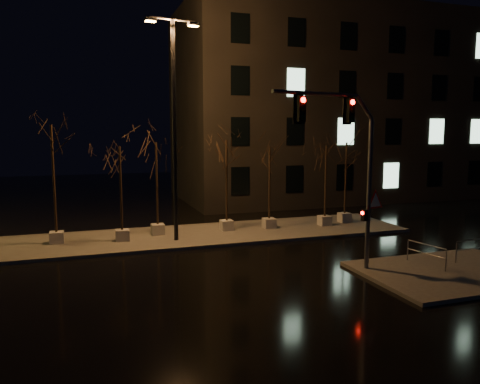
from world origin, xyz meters
name	(u,v)px	position (x,y,z in m)	size (l,w,h in m)	color
ground	(242,267)	(0.00, 0.00, 0.00)	(90.00, 90.00, 0.00)	black
median	(205,235)	(0.00, 6.00, 0.07)	(22.00, 5.00, 0.15)	#4E4B46
sidewalk_corner	(452,272)	(7.50, -3.50, 0.07)	(7.00, 5.00, 0.15)	#4E4B46
building	(329,107)	(14.00, 18.00, 7.50)	(25.00, 12.00, 15.00)	black
tree_0	(52,151)	(-7.34, 6.26, 4.58)	(1.80, 1.80, 5.84)	#A3A098
tree_1	(120,167)	(-4.28, 5.74, 3.78)	(1.80, 1.80, 4.79)	#A3A098
tree_2	(156,163)	(-2.40, 6.56, 3.91)	(1.80, 1.80, 4.96)	#A3A098
tree_3	(226,160)	(1.33, 6.42, 3.97)	(1.80, 1.80, 5.04)	#A3A098
tree_4	(270,165)	(3.76, 6.22, 3.71)	(1.80, 1.80, 4.68)	#A3A098
tree_5	(326,164)	(7.07, 5.89, 3.71)	(1.80, 1.80, 4.69)	#A3A098
tree_6	(346,160)	(8.66, 6.36, 3.83)	(1.80, 1.80, 4.85)	#A3A098
traffic_signal_mast	(350,157)	(3.44, -2.42, 4.58)	(5.39, 1.39, 6.75)	#5C5E64
streetlight_main	(174,115)	(-1.72, 5.04, 6.29)	(2.66, 0.71, 10.65)	black
guard_rail_a	(474,246)	(9.43, -2.62, 0.75)	(2.11, 0.24, 0.91)	#5C5E64
guard_rail_b	(426,252)	(6.97, -2.62, 0.72)	(0.41, 1.84, 0.89)	#5C5E64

